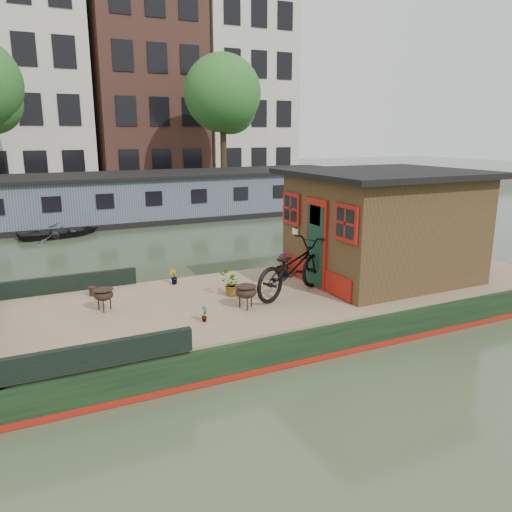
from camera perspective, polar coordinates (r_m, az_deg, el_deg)
name	(u,v)px	position (r m, az deg, el deg)	size (l,w,h in m)	color
ground	(297,318)	(10.84, 4.71, -7.04)	(120.00, 120.00, 0.00)	#313F28
houseboat_hull	(240,315)	(10.18, -1.80, -6.78)	(14.01, 4.02, 0.60)	black
houseboat_deck	(298,290)	(10.64, 4.78, -3.90)	(11.80, 3.80, 0.05)	#887054
bow_bulwark	(38,318)	(9.23, -23.69, -6.54)	(3.00, 4.00, 0.35)	black
cabin	(383,224)	(11.57, 14.32, 3.57)	(4.00, 3.50, 2.42)	black
bicycle	(292,268)	(10.11, 4.14, -1.35)	(0.75, 2.15, 1.13)	black
potted_plant_b	(174,277)	(11.03, -9.41, -2.37)	(0.18, 0.14, 0.32)	brown
potted_plant_c	(231,284)	(10.09, -2.83, -3.21)	(0.45, 0.39, 0.50)	#AD7132
potted_plant_d	(282,265)	(11.54, 3.02, -1.00)	(0.29, 0.29, 0.51)	brown
potted_plant_e	(204,313)	(8.80, -5.95, -6.53)	(0.16, 0.11, 0.31)	brown
brazier_front	(246,297)	(9.38, -1.14, -4.72)	(0.41, 0.41, 0.44)	black
brazier_rear	(104,300)	(9.68, -16.99, -4.82)	(0.39, 0.39, 0.42)	black
bollard_port	(92,291)	(10.65, -18.22, -3.86)	(0.17, 0.17, 0.19)	black
bollard_stbd	(142,344)	(7.81, -12.85, -9.83)	(0.20, 0.20, 0.23)	black
dinghy	(59,229)	(20.57, -21.54, 2.93)	(2.12, 2.97, 0.61)	black
far_houseboat	(143,198)	(23.48, -12.78, 6.43)	(20.40, 4.40, 2.11)	#4D5867
quay	(117,195)	(29.87, -15.58, 6.78)	(60.00, 6.00, 0.90)	#47443F
townhouse_row	(92,71)	(36.83, -18.21, 19.48)	(27.25, 8.00, 16.50)	brown
tree_right	(224,97)	(30.07, -3.62, 17.69)	(4.40, 4.40, 7.40)	#332316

